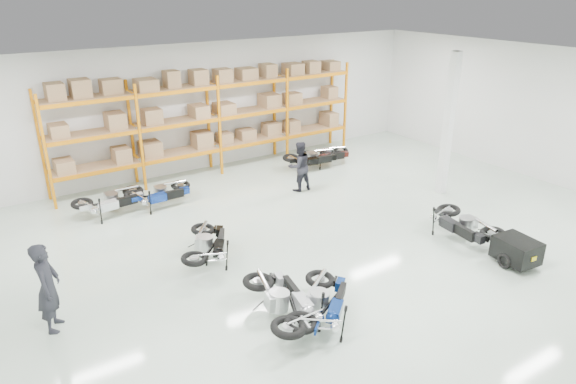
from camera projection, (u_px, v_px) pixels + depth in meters
room at (325, 159)px, 12.94m from camera, size 18.00×18.00×18.00m
pallet_rack at (213, 110)px, 17.92m from camera, size 11.28×0.98×3.62m
structural_column at (448, 125)px, 15.97m from camera, size 0.25×0.25×4.50m
moto_blue_centre at (323, 297)px, 10.17m from camera, size 2.06×1.95×1.23m
moto_silver_left at (284, 296)px, 10.16m from camera, size 1.36×2.16×1.30m
moto_black_far_left at (208, 240)px, 12.49m from camera, size 1.74×2.03×1.19m
moto_touring_right at (463, 219)px, 13.50m from camera, size 1.19×2.03×1.24m
trailer at (516, 250)px, 12.33m from camera, size 0.85×1.63×0.68m
moto_back_a at (160, 189)px, 15.59m from camera, size 1.78×0.89×1.15m
moto_back_b at (111, 196)px, 15.02m from camera, size 1.93×1.10×1.20m
moto_back_c at (312, 155)px, 18.71m from camera, size 1.93×1.20×1.17m
moto_back_d at (327, 152)px, 19.18m from camera, size 1.81×1.16×1.09m
person_left at (48, 287)px, 9.86m from camera, size 0.67×0.80×1.87m
person_back at (299, 166)px, 16.68m from camera, size 0.83×0.66×1.66m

